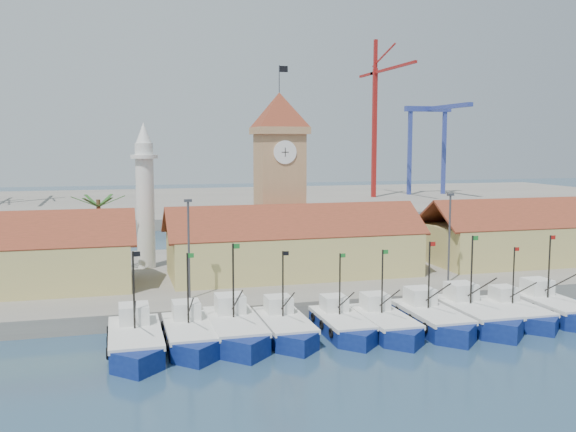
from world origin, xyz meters
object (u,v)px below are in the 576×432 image
object	(u,v)px
boat_5	(386,325)
boat_0	(136,343)
clock_tower	(279,174)
minaret	(145,195)

from	to	relation	value
boat_5	boat_0	bearing A→B (deg)	179.64
boat_0	clock_tower	bearing A→B (deg)	54.50
boat_5	minaret	world-z (taller)	minaret
boat_5	clock_tower	bearing A→B (deg)	96.51
boat_5	clock_tower	xyz separation A→B (m)	(-2.75, 24.12, 11.22)
boat_0	boat_5	world-z (taller)	boat_0
boat_0	boat_5	distance (m)	19.87
boat_0	clock_tower	xyz separation A→B (m)	(17.11, 24.00, 11.14)
boat_5	minaret	distance (m)	32.84
minaret	boat_0	bearing A→B (deg)	-94.65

